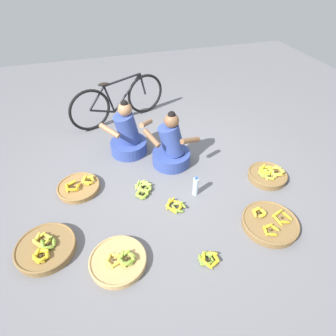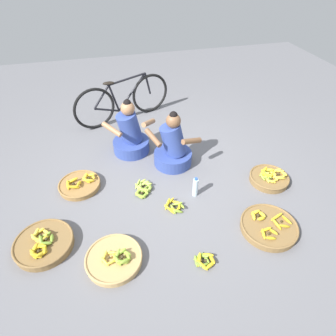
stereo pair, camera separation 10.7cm
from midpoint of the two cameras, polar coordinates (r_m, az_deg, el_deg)
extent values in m
plane|color=slate|center=(3.69, -1.72, -2.27)|extent=(10.00, 10.00, 0.00)
cylinder|color=#334793|center=(3.90, -0.13, 2.10)|extent=(0.52, 0.52, 0.18)
cylinder|color=#334793|center=(3.73, -0.13, 5.69)|extent=(0.45, 0.40, 0.46)
sphere|color=brown|center=(3.57, -0.14, 9.55)|extent=(0.19, 0.19, 0.19)
sphere|color=black|center=(3.53, -0.14, 10.62)|extent=(0.10, 0.10, 0.10)
cylinder|color=brown|center=(3.62, -4.17, 6.04)|extent=(0.19, 0.31, 0.16)
cylinder|color=brown|center=(3.58, 3.65, 5.58)|extent=(0.31, 0.19, 0.16)
cylinder|color=#334793|center=(4.16, -8.65, 4.31)|extent=(0.52, 0.52, 0.18)
cylinder|color=#334793|center=(3.99, -9.08, 7.86)|extent=(0.38, 0.32, 0.47)
sphere|color=#9E704C|center=(3.84, -9.54, 11.64)|extent=(0.19, 0.19, 0.19)
sphere|color=black|center=(3.81, -9.66, 12.64)|extent=(0.10, 0.10, 0.10)
cylinder|color=#9E704C|center=(3.83, -12.54, 7.38)|extent=(0.27, 0.27, 0.16)
cylinder|color=#9E704C|center=(3.92, -5.26, 9.00)|extent=(0.24, 0.29, 0.16)
torus|color=black|center=(4.68, -16.16, 11.13)|extent=(0.66, 0.26, 0.68)
torus|color=black|center=(5.05, -5.25, 14.70)|extent=(0.66, 0.26, 0.68)
cylinder|color=black|center=(4.86, -8.92, 14.78)|extent=(0.53, 0.21, 0.55)
cylinder|color=black|center=(4.75, -12.41, 13.38)|extent=(0.15, 0.08, 0.49)
cylinder|color=black|center=(4.74, -9.88, 17.19)|extent=(0.63, 0.24, 0.08)
cylinder|color=black|center=(4.78, -13.72, 11.11)|extent=(0.41, 0.17, 0.18)
cylinder|color=black|center=(4.65, -14.86, 13.45)|extent=(0.31, 0.13, 0.35)
cylinder|color=black|center=(4.96, -5.80, 16.54)|extent=(0.12, 0.07, 0.38)
ellipsoid|color=black|center=(4.62, -13.58, 16.13)|extent=(0.18, 0.08, 0.05)
cylinder|color=tan|center=(2.92, -11.15, -18.07)|extent=(0.55, 0.55, 0.07)
torus|color=tan|center=(2.90, -11.23, -17.71)|extent=(0.56, 0.56, 0.02)
ellipsoid|color=#8CAD38|center=(2.85, -8.37, -17.27)|extent=(0.06, 0.14, 0.08)
ellipsoid|color=#8CAD38|center=(2.87, -8.69, -16.92)|extent=(0.11, 0.13, 0.07)
ellipsoid|color=#8CAD38|center=(2.88, -9.90, -16.74)|extent=(0.14, 0.06, 0.08)
ellipsoid|color=#8CAD38|center=(2.87, -10.57, -17.25)|extent=(0.11, 0.13, 0.08)
ellipsoid|color=#8CAD38|center=(2.84, -10.46, -18.28)|extent=(0.10, 0.14, 0.07)
ellipsoid|color=#8CAD38|center=(2.82, -9.45, -18.56)|extent=(0.14, 0.05, 0.08)
ellipsoid|color=#8CAD38|center=(2.82, -8.77, -18.35)|extent=(0.14, 0.10, 0.08)
sphere|color=#382D19|center=(2.85, -9.50, -17.64)|extent=(0.04, 0.04, 0.04)
ellipsoid|color=yellow|center=(2.87, -11.02, -17.52)|extent=(0.03, 0.12, 0.07)
ellipsoid|color=yellow|center=(2.89, -11.74, -16.86)|extent=(0.12, 0.08, 0.07)
ellipsoid|color=yellow|center=(2.89, -13.10, -17.45)|extent=(0.09, 0.12, 0.06)
ellipsoid|color=yellow|center=(2.86, -12.94, -18.39)|extent=(0.09, 0.12, 0.05)
ellipsoid|color=yellow|center=(2.85, -11.54, -18.52)|extent=(0.12, 0.07, 0.05)
sphere|color=#382D19|center=(2.87, -12.10, -17.74)|extent=(0.03, 0.03, 0.03)
cylinder|color=olive|center=(3.72, -18.40, -3.84)|extent=(0.51, 0.51, 0.06)
torus|color=olive|center=(3.70, -18.50, -3.50)|extent=(0.52, 0.52, 0.02)
ellipsoid|color=yellow|center=(3.71, -15.90, -2.12)|extent=(0.07, 0.13, 0.07)
ellipsoid|color=yellow|center=(3.73, -16.42, -1.80)|extent=(0.13, 0.09, 0.08)
ellipsoid|color=yellow|center=(3.72, -17.42, -2.18)|extent=(0.10, 0.13, 0.08)
ellipsoid|color=yellow|center=(3.67, -17.19, -2.86)|extent=(0.12, 0.11, 0.08)
ellipsoid|color=yellow|center=(3.66, -16.57, -2.89)|extent=(0.13, 0.05, 0.08)
sphere|color=#382D19|center=(3.70, -16.69, -2.38)|extent=(0.03, 0.03, 0.03)
ellipsoid|color=gold|center=(3.65, -18.56, -3.51)|extent=(0.07, 0.16, 0.08)
ellipsoid|color=gold|center=(3.72, -19.80, -2.92)|extent=(0.16, 0.07, 0.07)
ellipsoid|color=gold|center=(3.68, -20.56, -3.78)|extent=(0.04, 0.15, 0.07)
ellipsoid|color=gold|center=(3.62, -19.52, -4.19)|extent=(0.15, 0.04, 0.09)
sphere|color=#382D19|center=(3.67, -19.55, -3.55)|extent=(0.03, 0.03, 0.03)
cylinder|color=brown|center=(3.31, 19.00, -10.62)|extent=(0.60, 0.60, 0.07)
torus|color=brown|center=(3.29, 19.14, -10.21)|extent=(0.61, 0.61, 0.02)
ellipsoid|color=gold|center=(3.37, 22.11, -8.97)|extent=(0.05, 0.16, 0.06)
ellipsoid|color=gold|center=(3.35, 20.38, -8.58)|extent=(0.16, 0.06, 0.07)
ellipsoid|color=gold|center=(3.29, 20.41, -9.88)|extent=(0.07, 0.16, 0.06)
ellipsoid|color=gold|center=(3.29, 21.81, -10.15)|extent=(0.16, 0.04, 0.09)
sphere|color=#382D19|center=(3.33, 21.21, -9.36)|extent=(0.03, 0.03, 0.03)
ellipsoid|color=yellow|center=(3.32, 17.77, -8.34)|extent=(0.05, 0.12, 0.07)
ellipsoid|color=yellow|center=(3.32, 16.52, -8.08)|extent=(0.12, 0.06, 0.06)
ellipsoid|color=yellow|center=(3.28, 16.22, -8.76)|extent=(0.06, 0.12, 0.06)
ellipsoid|color=yellow|center=(3.28, 17.66, -9.18)|extent=(0.12, 0.06, 0.07)
sphere|color=#382D19|center=(3.30, 17.07, -8.62)|extent=(0.03, 0.03, 0.03)
ellipsoid|color=gold|center=(3.20, 19.89, -11.35)|extent=(0.06, 0.13, 0.07)
ellipsoid|color=gold|center=(3.20, 18.59, -11.11)|extent=(0.13, 0.04, 0.06)
ellipsoid|color=gold|center=(3.16, 18.19, -11.96)|extent=(0.06, 0.13, 0.05)
ellipsoid|color=gold|center=(3.14, 19.52, -12.58)|extent=(0.13, 0.05, 0.06)
sphere|color=#382D19|center=(3.17, 19.15, -11.80)|extent=(0.03, 0.03, 0.03)
cylinder|color=brown|center=(3.88, 18.67, -1.56)|extent=(0.48, 0.48, 0.08)
torus|color=brown|center=(3.86, 18.79, -1.13)|extent=(0.50, 0.50, 0.02)
ellipsoid|color=yellow|center=(3.93, 21.22, -0.41)|extent=(0.05, 0.16, 0.08)
ellipsoid|color=yellow|center=(3.95, 20.21, 0.00)|extent=(0.16, 0.10, 0.06)
ellipsoid|color=yellow|center=(3.93, 19.81, 0.02)|extent=(0.16, 0.04, 0.07)
ellipsoid|color=yellow|center=(3.87, 19.38, -0.58)|extent=(0.09, 0.16, 0.07)
ellipsoid|color=yellow|center=(3.85, 19.65, -0.95)|extent=(0.07, 0.16, 0.06)
ellipsoid|color=yellow|center=(3.85, 20.75, -1.29)|extent=(0.16, 0.06, 0.06)
ellipsoid|color=yellow|center=(3.89, 21.34, -0.82)|extent=(0.13, 0.14, 0.09)
sphere|color=#382D19|center=(3.89, 20.35, -0.61)|extent=(0.03, 0.03, 0.03)
ellipsoid|color=gold|center=(3.89, 19.22, -0.23)|extent=(0.04, 0.14, 0.08)
ellipsoid|color=gold|center=(3.90, 18.60, 0.12)|extent=(0.13, 0.12, 0.09)
ellipsoid|color=gold|center=(3.87, 17.75, 0.02)|extent=(0.14, 0.10, 0.09)
ellipsoid|color=gold|center=(3.82, 17.75, -0.62)|extent=(0.05, 0.14, 0.08)
ellipsoid|color=gold|center=(3.81, 18.48, -0.98)|extent=(0.14, 0.11, 0.09)
ellipsoid|color=gold|center=(3.85, 19.32, -0.75)|extent=(0.13, 0.12, 0.08)
sphere|color=#382D19|center=(3.86, 18.48, -0.47)|extent=(0.04, 0.04, 0.04)
ellipsoid|color=#8CAD38|center=(3.83, 18.82, -1.00)|extent=(0.06, 0.12, 0.06)
ellipsoid|color=#8CAD38|center=(3.85, 18.04, -0.51)|extent=(0.12, 0.08, 0.07)
ellipsoid|color=#8CAD38|center=(3.83, 17.53, -0.62)|extent=(0.12, 0.07, 0.06)
ellipsoid|color=#8CAD38|center=(3.78, 17.54, -1.25)|extent=(0.05, 0.12, 0.06)
ellipsoid|color=#8CAD38|center=(3.77, 18.31, -1.46)|extent=(0.12, 0.06, 0.08)
ellipsoid|color=#8CAD38|center=(3.81, 18.81, -1.31)|extent=(0.11, 0.10, 0.06)
sphere|color=#382D19|center=(3.81, 18.11, -1.01)|extent=(0.03, 0.03, 0.03)
ellipsoid|color=yellow|center=(3.83, 19.85, -1.30)|extent=(0.04, 0.13, 0.06)
ellipsoid|color=yellow|center=(3.84, 19.08, -0.79)|extent=(0.13, 0.09, 0.08)
ellipsoid|color=yellow|center=(3.81, 18.33, -1.05)|extent=(0.12, 0.10, 0.08)
ellipsoid|color=yellow|center=(3.78, 18.38, -1.58)|extent=(0.03, 0.13, 0.06)
ellipsoid|color=yellow|center=(3.76, 19.10, -2.00)|extent=(0.13, 0.09, 0.05)
ellipsoid|color=yellow|center=(3.79, 19.80, -1.88)|extent=(0.13, 0.08, 0.05)
sphere|color=#382D19|center=(3.80, 19.11, -1.41)|extent=(0.03, 0.03, 0.03)
cylinder|color=brown|center=(3.21, -24.37, -14.64)|extent=(0.59, 0.59, 0.08)
torus|color=brown|center=(3.19, -24.56, -14.23)|extent=(0.60, 0.60, 0.02)
ellipsoid|color=olive|center=(3.15, -23.02, -13.63)|extent=(0.05, 0.12, 0.06)
ellipsoid|color=olive|center=(3.19, -24.07, -12.99)|extent=(0.12, 0.05, 0.08)
ellipsoid|color=olive|center=(3.16, -24.94, -13.97)|extent=(0.06, 0.13, 0.08)
ellipsoid|color=olive|center=(3.13, -24.01, -14.53)|extent=(0.12, 0.04, 0.06)
sphere|color=#382D19|center=(3.16, -23.99, -13.77)|extent=(0.03, 0.03, 0.03)
ellipsoid|color=yellow|center=(3.20, -24.02, -12.72)|extent=(0.05, 0.14, 0.08)
ellipsoid|color=yellow|center=(3.22, -24.19, -12.40)|extent=(0.11, 0.13, 0.08)
ellipsoid|color=yellow|center=(3.25, -25.39, -12.39)|extent=(0.14, 0.09, 0.06)
ellipsoid|color=yellow|center=(3.24, -25.88, -12.67)|extent=(0.10, 0.13, 0.08)
ellipsoid|color=yellow|center=(3.20, -25.88, -13.60)|extent=(0.11, 0.12, 0.08)
ellipsoid|color=yellow|center=(3.18, -25.55, -13.77)|extent=(0.13, 0.09, 0.09)
ellipsoid|color=yellow|center=(3.18, -24.46, -13.68)|extent=(0.13, 0.10, 0.05)
sphere|color=#382D19|center=(3.21, -25.02, -13.04)|extent=(0.03, 0.03, 0.03)
ellipsoid|color=gold|center=(3.09, -24.22, -15.59)|extent=(0.05, 0.13, 0.06)
ellipsoid|color=gold|center=(3.11, -24.76, -14.99)|extent=(0.13, 0.09, 0.08)
ellipsoid|color=gold|center=(3.13, -25.43, -15.07)|extent=(0.13, 0.07, 0.07)
ellipsoid|color=gold|center=(3.12, -26.00, -15.36)|extent=(0.10, 0.12, 0.08)
ellipsoid|color=gold|center=(3.09, -26.10, -16.26)|extent=(0.10, 0.13, 0.08)
ellipsoid|color=gold|center=(3.07, -25.63, -16.51)|extent=(0.13, 0.08, 0.08)
ellipsoid|color=gold|center=(3.06, -24.67, -16.30)|extent=(0.12, 0.10, 0.08)
sphere|color=#382D19|center=(3.09, -25.21, -15.78)|extent=(0.03, 0.03, 0.03)
ellipsoid|color=#8CAD38|center=(3.32, 2.16, -7.62)|extent=(0.04, 0.13, 0.08)
ellipsoid|color=#8CAD38|center=(3.35, 1.14, -7.20)|extent=(0.14, 0.06, 0.07)
ellipsoid|color=#8CAD38|center=(3.29, 0.36, -8.31)|extent=(0.06, 0.14, 0.07)
ellipsoid|color=#8CAD38|center=(3.27, 1.31, -8.67)|extent=(0.14, 0.06, 0.07)
sphere|color=#382D19|center=(3.31, 1.24, -7.95)|extent=(0.03, 0.03, 0.03)
ellipsoid|color=gold|center=(3.33, 1.58, -7.53)|extent=(0.06, 0.16, 0.08)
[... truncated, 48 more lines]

